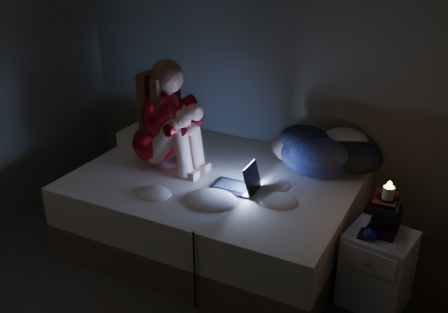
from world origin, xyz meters
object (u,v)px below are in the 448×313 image
Objects in this scene: nightstand at (377,269)px; woman at (154,113)px; laptop at (234,175)px; phone at (365,235)px; bed at (217,208)px; candle at (388,195)px.

woman is at bearing -176.01° from nightstand.
laptop is 1.02m from phone.
laptop is 2.33× the size of phone.
phone is at bearing -12.43° from bed.
laptop is at bearing -4.78° from woman.
bed is 2.37× the size of woman.
nightstand is at bearing -2.40° from woman.
candle is (-0.00, 0.02, 0.54)m from nightstand.
phone is at bearing -10.32° from laptop.
bed is 1.32m from nightstand.
bed is 6.39× the size of laptop.
bed is at bearing 6.24° from woman.
nightstand is 0.30m from phone.
laptop is at bearing -30.87° from bed.
candle is (1.30, -0.17, 0.53)m from bed.
nightstand is (1.30, -0.20, -0.02)m from bed.
laptop is at bearing -174.36° from nightstand.
woman is at bearing 175.73° from candle.
bed is 1.41m from candle.
laptop reaches higher than phone.
woman is 6.28× the size of phone.
woman is 1.98m from nightstand.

